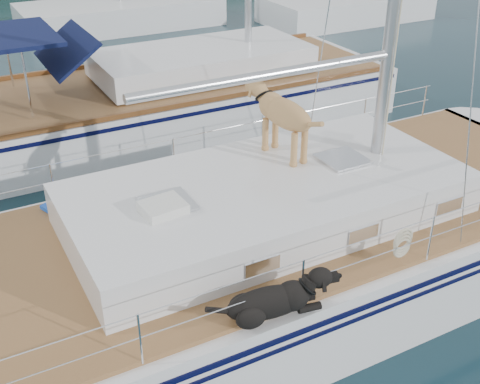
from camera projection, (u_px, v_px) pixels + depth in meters
ground at (215, 307)px, 8.33m from camera, size 120.00×120.00×0.00m
main_sailboat at (221, 265)px, 8.05m from camera, size 12.00×3.92×14.01m
neighbor_sailboat at (159, 103)px, 13.60m from camera, size 11.00×3.50×13.30m
bg_boat_center at (121, 15)px, 22.11m from camera, size 7.20×3.00×11.65m
bg_boat_east at (346, 8)px, 23.10m from camera, size 6.40×3.00×11.65m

